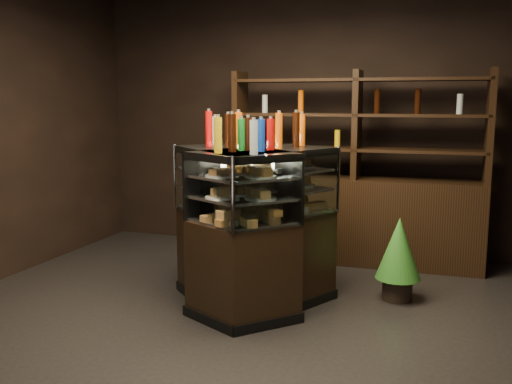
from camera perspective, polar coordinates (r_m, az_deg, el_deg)
ground at (r=4.45m, az=-2.58°, el=-13.26°), size 5.00×5.00×0.00m
room_shell at (r=4.12m, az=-2.78°, el=12.54°), size 5.02×5.02×3.01m
display_case at (r=4.72m, az=-0.70°, el=-6.20°), size 1.43×1.35×1.32m
food_display at (r=4.60m, az=-0.72°, el=0.57°), size 1.05×1.08×0.41m
bottles_top at (r=4.56m, az=-0.72°, el=6.09°), size 0.88×0.94×0.30m
potted_conifer at (r=5.01m, az=14.10°, el=-5.34°), size 0.38×0.38×0.82m
back_shelving at (r=6.05m, az=9.83°, el=-1.41°), size 2.60×0.48×2.00m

